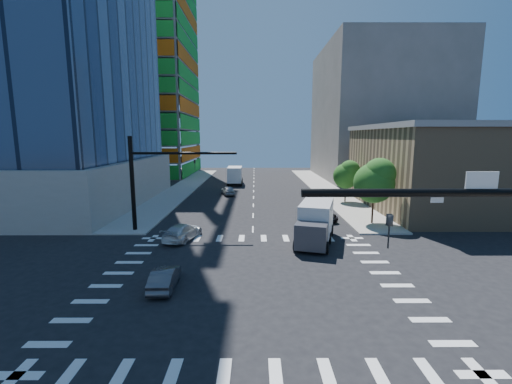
{
  "coord_description": "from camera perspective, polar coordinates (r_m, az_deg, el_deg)",
  "views": [
    {
      "loc": [
        0.2,
        -20.88,
        9.1
      ],
      "look_at": [
        0.3,
        8.0,
        4.41
      ],
      "focal_mm": 24.0,
      "sensor_mm": 36.0,
      "label": 1
    }
  ],
  "objects": [
    {
      "name": "tree_south",
      "position": [
        37.2,
        19.33,
        1.89
      ],
      "size": [
        4.16,
        4.16,
        6.82
      ],
      "color": "#382316",
      "rests_on": "sidewalk_ne"
    },
    {
      "name": "box_truck_near",
      "position": [
        29.9,
        9.78,
        -5.62
      ],
      "size": [
        4.5,
        7.04,
        3.42
      ],
      "rotation": [
        0.0,
        0.0,
        -0.29
      ],
      "color": "black",
      "rests_on": "ground"
    },
    {
      "name": "ground",
      "position": [
        22.78,
        -0.7,
        -14.33
      ],
      "size": [
        160.0,
        160.0,
        0.0
      ],
      "primitive_type": "plane",
      "color": "black",
      "rests_on": "ground"
    },
    {
      "name": "car_sb_cross",
      "position": [
        22.09,
        -14.96,
        -13.65
      ],
      "size": [
        1.46,
        3.88,
        1.26
      ],
      "primitive_type": "imported",
      "rotation": [
        0.0,
        0.0,
        3.17
      ],
      "color": "#4B4A4F",
      "rests_on": "ground"
    },
    {
      "name": "car_sb_near",
      "position": [
        31.39,
        -12.15,
        -6.48
      ],
      "size": [
        3.23,
        5.28,
        1.43
      ],
      "primitive_type": "imported",
      "rotation": [
        0.0,
        0.0,
        2.87
      ],
      "color": "silver",
      "rests_on": "ground"
    },
    {
      "name": "car_nb_far",
      "position": [
        38.42,
        11.08,
        -3.68
      ],
      "size": [
        2.93,
        4.9,
        1.27
      ],
      "primitive_type": "imported",
      "rotation": [
        0.0,
        0.0,
        0.19
      ],
      "color": "black",
      "rests_on": "ground"
    },
    {
      "name": "tree_north",
      "position": [
        48.75,
        14.96,
        2.89
      ],
      "size": [
        3.54,
        3.52,
        5.78
      ],
      "color": "#382316",
      "rests_on": "sidewalk_ne"
    },
    {
      "name": "road_markings",
      "position": [
        22.78,
        -0.7,
        -14.31
      ],
      "size": [
        20.0,
        20.0,
        0.01
      ],
      "primitive_type": "cube",
      "color": "silver",
      "rests_on": "ground"
    },
    {
      "name": "construction_building",
      "position": [
        88.66,
        -19.42,
        18.8
      ],
      "size": [
        25.16,
        34.5,
        70.6
      ],
      "color": "slate",
      "rests_on": "ground"
    },
    {
      "name": "sidewalk_ne",
      "position": [
        62.76,
        11.11,
        0.78
      ],
      "size": [
        5.0,
        60.0,
        0.15
      ],
      "primitive_type": "cube",
      "color": "gray",
      "rests_on": "ground"
    },
    {
      "name": "signal_mast_nw",
      "position": [
        34.14,
        -17.6,
        2.73
      ],
      "size": [
        10.2,
        0.4,
        9.0
      ],
      "color": "black",
      "rests_on": "sidewalk_nw"
    },
    {
      "name": "box_truck_far",
      "position": [
        65.94,
        -3.51,
        2.61
      ],
      "size": [
        2.86,
        6.59,
        3.44
      ],
      "rotation": [
        0.0,
        0.0,
        3.15
      ],
      "color": "black",
      "rests_on": "ground"
    },
    {
      "name": "car_sb_mid",
      "position": [
        53.95,
        -4.71,
        0.25
      ],
      "size": [
        2.78,
        4.5,
        1.43
      ],
      "primitive_type": "imported",
      "rotation": [
        0.0,
        0.0,
        3.42
      ],
      "color": "#94969B",
      "rests_on": "ground"
    },
    {
      "name": "bg_building_ne",
      "position": [
        80.62,
        19.68,
        12.18
      ],
      "size": [
        24.0,
        30.0,
        28.0
      ],
      "primitive_type": "cube",
      "color": "#645F5A",
      "rests_on": "ground"
    },
    {
      "name": "sidewalk_nw",
      "position": [
        62.84,
        -11.86,
        0.77
      ],
      "size": [
        5.0,
        60.0,
        0.15
      ],
      "primitive_type": "cube",
      "color": "gray",
      "rests_on": "ground"
    },
    {
      "name": "commercial_building",
      "position": [
        49.68,
        29.81,
        3.64
      ],
      "size": [
        20.5,
        22.5,
        10.6
      ],
      "color": "#937755",
      "rests_on": "ground"
    }
  ]
}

